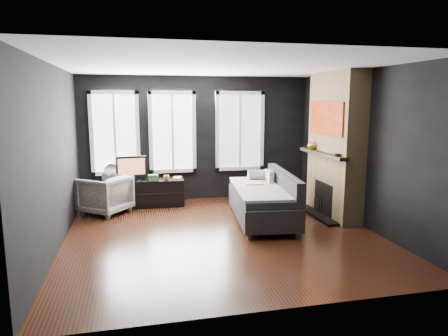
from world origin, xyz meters
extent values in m
plane|color=black|center=(0.00, 0.00, 0.00)|extent=(5.00, 5.00, 0.00)
plane|color=white|center=(0.00, 0.00, 2.70)|extent=(5.00, 5.00, 0.00)
cube|color=black|center=(0.00, 2.50, 1.35)|extent=(5.00, 0.02, 2.70)
cube|color=black|center=(-2.50, 0.00, 1.35)|extent=(0.02, 5.00, 2.70)
cube|color=black|center=(2.50, 0.00, 1.35)|extent=(0.02, 5.00, 2.70)
cube|color=gray|center=(1.15, 0.98, 0.66)|extent=(0.13, 0.39, 0.38)
imported|color=silver|center=(-1.95, 1.71, 0.41)|extent=(1.08, 1.08, 0.82)
imported|color=orange|center=(-0.74, 2.00, 0.62)|extent=(0.14, 0.13, 0.12)
imported|color=#BDAD98|center=(-0.58, 2.15, 0.67)|extent=(0.17, 0.05, 0.23)
cube|color=#2E6D38|center=(-1.01, 2.01, 0.62)|extent=(0.22, 0.16, 0.11)
imported|color=yellow|center=(2.05, 1.05, 1.32)|extent=(0.25, 0.25, 0.19)
cylinder|color=black|center=(2.05, 0.05, 1.25)|extent=(0.15, 0.15, 0.04)
camera|label=1|loc=(-1.36, -6.16, 2.16)|focal=32.00mm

